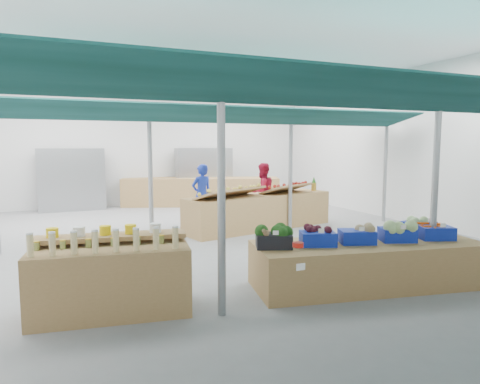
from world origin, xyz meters
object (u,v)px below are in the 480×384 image
at_px(veg_counter, 367,264).
at_px(bottle_shelf, 112,277).
at_px(vendor_left, 202,194).
at_px(fruit_counter, 260,212).
at_px(vendor_right, 262,192).

bearing_deg(veg_counter, bottle_shelf, -176.45).
relative_size(bottle_shelf, vendor_left, 1.25).
distance_m(veg_counter, vendor_left, 5.87).
height_order(veg_counter, fruit_counter, fruit_counter).
distance_m(bottle_shelf, vendor_left, 6.12).
relative_size(fruit_counter, vendor_left, 2.50).
xyz_separation_m(veg_counter, fruit_counter, (0.42, 4.70, 0.10)).
bearing_deg(bottle_shelf, fruit_counter, 54.43).
distance_m(vendor_left, vendor_right, 1.80).
xyz_separation_m(vendor_left, vendor_right, (1.80, 0.00, 0.00)).
height_order(bottle_shelf, veg_counter, bottle_shelf).
height_order(bottle_shelf, vendor_left, vendor_left).
height_order(veg_counter, vendor_left, vendor_left).
xyz_separation_m(fruit_counter, vendor_left, (-1.20, 1.10, 0.38)).
distance_m(bottle_shelf, veg_counter, 3.71).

